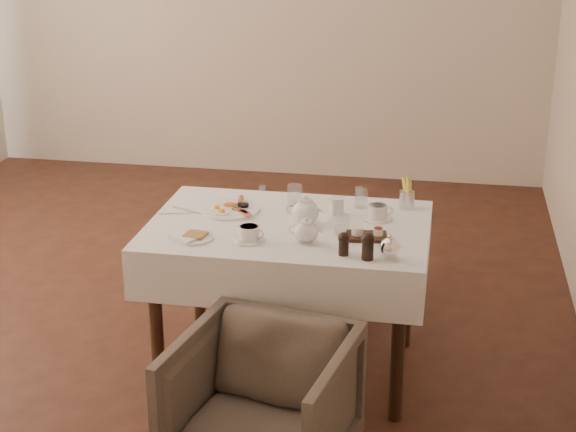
% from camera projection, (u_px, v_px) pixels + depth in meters
% --- Properties ---
extents(table, '(1.28, 0.88, 0.75)m').
position_uv_depth(table, '(288.00, 248.00, 4.07)').
color(table, black).
rests_on(table, ground).
extents(armchair_near, '(0.76, 0.77, 0.60)m').
position_uv_depth(armchair_near, '(262.00, 408.00, 3.42)').
color(armchair_near, '#4B4137').
rests_on(armchair_near, ground).
extents(armchair_far, '(0.70, 0.72, 0.57)m').
position_uv_depth(armchair_far, '(310.00, 246.00, 5.01)').
color(armchair_far, '#4B4137').
rests_on(armchair_far, ground).
extents(breakfast_plate, '(0.28, 0.28, 0.04)m').
position_uv_depth(breakfast_plate, '(231.00, 209.00, 4.20)').
color(breakfast_plate, white).
rests_on(breakfast_plate, table).
extents(side_plate, '(0.19, 0.18, 0.02)m').
position_uv_depth(side_plate, '(191.00, 237.00, 3.86)').
color(side_plate, white).
rests_on(side_plate, table).
extents(teapot_centre, '(0.19, 0.15, 0.14)m').
position_uv_depth(teapot_centre, '(306.00, 210.00, 4.01)').
color(teapot_centre, white).
rests_on(teapot_centre, table).
extents(teapot_front, '(0.16, 0.13, 0.12)m').
position_uv_depth(teapot_front, '(306.00, 230.00, 3.80)').
color(teapot_front, white).
rests_on(teapot_front, table).
extents(creamer, '(0.07, 0.07, 0.08)m').
position_uv_depth(creamer, '(336.00, 206.00, 4.14)').
color(creamer, white).
rests_on(creamer, table).
extents(teacup_near, '(0.14, 0.14, 0.07)m').
position_uv_depth(teacup_near, '(249.00, 234.00, 3.83)').
color(teacup_near, white).
rests_on(teacup_near, table).
extents(teacup_far, '(0.14, 0.14, 0.07)m').
position_uv_depth(teacup_far, '(377.00, 213.00, 4.08)').
color(teacup_far, white).
rests_on(teacup_far, table).
extents(glass_left, '(0.09, 0.09, 0.10)m').
position_uv_depth(glass_left, '(295.00, 195.00, 4.26)').
color(glass_left, silver).
rests_on(glass_left, table).
extents(glass_mid, '(0.08, 0.08, 0.09)m').
position_uv_depth(glass_mid, '(342.00, 224.00, 3.91)').
color(glass_mid, silver).
rests_on(glass_mid, table).
extents(glass_right, '(0.08, 0.08, 0.09)m').
position_uv_depth(glass_right, '(361.00, 199.00, 4.23)').
color(glass_right, silver).
rests_on(glass_right, table).
extents(condiment_board, '(0.19, 0.14, 0.05)m').
position_uv_depth(condiment_board, '(366.00, 235.00, 3.87)').
color(condiment_board, black).
rests_on(condiment_board, table).
extents(pepper_mill_left, '(0.05, 0.05, 0.10)m').
position_uv_depth(pepper_mill_left, '(344.00, 244.00, 3.68)').
color(pepper_mill_left, black).
rests_on(pepper_mill_left, table).
extents(pepper_mill_right, '(0.07, 0.07, 0.12)m').
position_uv_depth(pepper_mill_right, '(368.00, 246.00, 3.63)').
color(pepper_mill_right, black).
rests_on(pepper_mill_right, table).
extents(silver_pot, '(0.11, 0.10, 0.11)m').
position_uv_depth(silver_pot, '(389.00, 246.00, 3.65)').
color(silver_pot, white).
rests_on(silver_pot, table).
extents(fries_cup, '(0.07, 0.07, 0.15)m').
position_uv_depth(fries_cup, '(407.00, 195.00, 4.21)').
color(fries_cup, silver).
rests_on(fries_cup, table).
extents(cutlery_fork, '(0.19, 0.10, 0.00)m').
position_uv_depth(cutlery_fork, '(189.00, 211.00, 4.19)').
color(cutlery_fork, silver).
rests_on(cutlery_fork, table).
extents(cutlery_knife, '(0.18, 0.06, 0.00)m').
position_uv_depth(cutlery_knife, '(178.00, 214.00, 4.16)').
color(cutlery_knife, silver).
rests_on(cutlery_knife, table).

